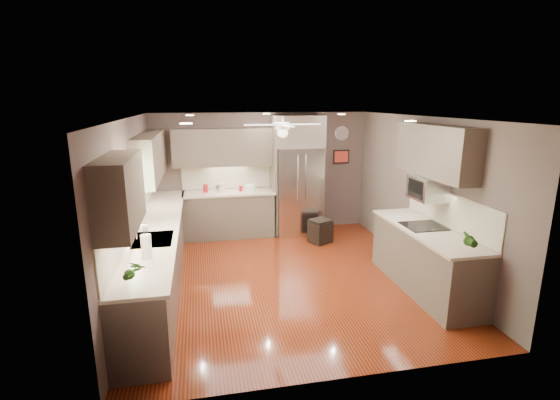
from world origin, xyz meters
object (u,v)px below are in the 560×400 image
object	(u,v)px
canister_a	(206,188)
stool	(320,231)
soap_bottle	(144,227)
bowl	(251,190)
canister_b	(218,189)
canister_d	(241,188)
potted_plant_left	(134,271)
canister_c	(222,188)
refrigerator	(297,177)
potted_plant_right	(470,240)
paper_towel	(146,246)
microwave	(428,188)

from	to	relation	value
canister_a	stool	size ratio (longest dim) A/B	0.33
soap_bottle	bowl	world-z (taller)	soap_bottle
canister_b	stool	size ratio (longest dim) A/B	0.30
canister_d	potted_plant_left	xyz separation A→B (m)	(-1.48, -4.12, 0.11)
canister_c	refrigerator	world-z (taller)	refrigerator
potted_plant_right	paper_towel	distance (m)	3.88
canister_c	refrigerator	distance (m)	1.56
refrigerator	microwave	distance (m)	3.03
refrigerator	canister_b	bearing A→B (deg)	178.38
canister_d	paper_towel	distance (m)	3.66
canister_c	canister_d	distance (m)	0.38
bowl	paper_towel	distance (m)	3.73
canister_a	stool	world-z (taller)	canister_a
potted_plant_left	canister_c	bearing A→B (deg)	75.01
potted_plant_left	bowl	world-z (taller)	potted_plant_left
canister_a	potted_plant_left	size ratio (longest dim) A/B	0.48
microwave	stool	distance (m)	2.55
soap_bottle	potted_plant_right	xyz separation A→B (m)	(3.97, -1.50, 0.05)
potted_plant_right	refrigerator	xyz separation A→B (m)	(-1.20, 3.90, 0.09)
canister_a	refrigerator	xyz separation A→B (m)	(1.88, -0.08, 0.17)
canister_a	potted_plant_right	size ratio (longest dim) A/B	0.52
canister_c	soap_bottle	distance (m)	2.72
canister_b	bowl	distance (m)	0.67
soap_bottle	canister_a	bearing A→B (deg)	70.23
soap_bottle	refrigerator	size ratio (longest dim) A/B	0.08
refrigerator	stool	bearing A→B (deg)	-68.14
canister_d	potted_plant_left	distance (m)	4.38
canister_a	canister_b	xyz separation A→B (m)	(0.24, -0.03, -0.01)
microwave	paper_towel	size ratio (longest dim) A/B	1.82
bowl	stool	size ratio (longest dim) A/B	0.50
microwave	stool	xyz separation A→B (m)	(-1.03, 1.98, -1.24)
soap_bottle	bowl	distance (m)	3.01
soap_bottle	stool	xyz separation A→B (m)	(3.07, 1.67, -0.80)
canister_d	paper_towel	size ratio (longest dim) A/B	0.38
soap_bottle	potted_plant_right	distance (m)	4.25
bowl	canister_d	bearing A→B (deg)	174.51
canister_b	soap_bottle	size ratio (longest dim) A/B	0.73
canister_d	bowl	size ratio (longest dim) A/B	0.47
potted_plant_left	potted_plant_right	bearing A→B (deg)	2.76
canister_a	canister_c	size ratio (longest dim) A/B	0.86
microwave	bowl	bearing A→B (deg)	130.24
refrigerator	stool	distance (m)	1.23
canister_b	stool	distance (m)	2.22
canister_c	potted_plant_right	world-z (taller)	potted_plant_right
soap_bottle	canister_d	bearing A→B (deg)	56.73
canister_c	potted_plant_left	world-z (taller)	potted_plant_left
potted_plant_right	canister_b	bearing A→B (deg)	125.74
potted_plant_right	canister_d	bearing A→B (deg)	121.11
refrigerator	paper_towel	size ratio (longest dim) A/B	8.12
canister_a	microwave	xyz separation A→B (m)	(3.21, -2.78, 0.46)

